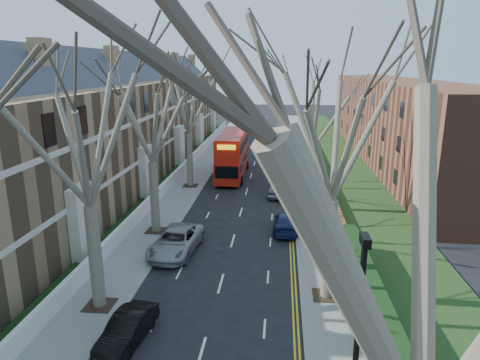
# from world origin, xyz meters

# --- Properties ---
(pavement_left) EXTENTS (3.00, 102.00, 0.12)m
(pavement_left) POSITION_xyz_m (-6.00, 39.00, 0.06)
(pavement_left) COLOR slate
(pavement_left) RESTS_ON ground
(pavement_right) EXTENTS (3.00, 102.00, 0.12)m
(pavement_right) POSITION_xyz_m (6.00, 39.00, 0.06)
(pavement_right) COLOR slate
(pavement_right) RESTS_ON ground
(terrace_left) EXTENTS (9.70, 78.00, 13.60)m
(terrace_left) POSITION_xyz_m (-13.65, 31.00, 5.53)
(terrace_left) COLOR olive
(terrace_left) RESTS_ON ground
(flats_right) EXTENTS (13.97, 54.00, 10.00)m
(flats_right) POSITION_xyz_m (17.46, 43.00, 4.98)
(flats_right) COLOR brown
(flats_right) RESTS_ON ground
(wall_hedge_right) EXTENTS (0.70, 24.00, 1.80)m
(wall_hedge_right) POSITION_xyz_m (7.70, 2.00, 1.12)
(wall_hedge_right) COLOR brown
(wall_hedge_right) RESTS_ON ground
(front_wall_left) EXTENTS (0.30, 78.00, 1.00)m
(front_wall_left) POSITION_xyz_m (-7.65, 31.00, 0.62)
(front_wall_left) COLOR white
(front_wall_left) RESTS_ON ground
(grass_verge_right) EXTENTS (6.00, 102.00, 0.06)m
(grass_verge_right) POSITION_xyz_m (10.50, 39.00, 0.15)
(grass_verge_right) COLOR #1D3A15
(grass_verge_right) RESTS_ON ground
(tree_left_mid) EXTENTS (10.50, 10.50, 14.71)m
(tree_left_mid) POSITION_xyz_m (-5.70, 6.00, 9.56)
(tree_left_mid) COLOR #665F49
(tree_left_mid) RESTS_ON ground
(tree_left_far) EXTENTS (10.15, 10.15, 14.22)m
(tree_left_far) POSITION_xyz_m (-5.70, 16.00, 9.24)
(tree_left_far) COLOR #665F49
(tree_left_far) RESTS_ON ground
(tree_left_dist) EXTENTS (10.50, 10.50, 14.71)m
(tree_left_dist) POSITION_xyz_m (-5.70, 28.00, 9.56)
(tree_left_dist) COLOR #665F49
(tree_left_dist) RESTS_ON ground
(tree_right_near) EXTENTS (10.85, 10.85, 15.20)m
(tree_right_near) POSITION_xyz_m (5.70, -6.00, 9.86)
(tree_right_near) COLOR #665F49
(tree_right_near) RESTS_ON ground
(tree_right_mid) EXTENTS (10.50, 10.50, 14.71)m
(tree_right_mid) POSITION_xyz_m (5.70, 8.00, 9.56)
(tree_right_mid) COLOR #665F49
(tree_right_mid) RESTS_ON ground
(tree_right_far) EXTENTS (10.15, 10.15, 14.22)m
(tree_right_far) POSITION_xyz_m (5.70, 22.00, 9.24)
(tree_right_far) COLOR #665F49
(tree_right_far) RESTS_ON ground
(double_decker_bus) EXTENTS (2.85, 11.08, 4.63)m
(double_decker_bus) POSITION_xyz_m (-1.97, 32.75, 2.28)
(double_decker_bus) COLOR #AF190C
(double_decker_bus) RESTS_ON ground
(car_left_mid) EXTENTS (1.88, 4.03, 1.28)m
(car_left_mid) POSITION_xyz_m (-3.34, 3.46, 0.64)
(car_left_mid) COLOR black
(car_left_mid) RESTS_ON ground
(car_left_far) EXTENTS (3.06, 5.73, 1.53)m
(car_left_far) POSITION_xyz_m (-3.42, 12.78, 0.77)
(car_left_far) COLOR gray
(car_left_far) RESTS_ON ground
(car_right_near) EXTENTS (2.05, 4.60, 1.31)m
(car_right_near) POSITION_xyz_m (3.70, 17.21, 0.65)
(car_right_near) COLOR #15204C
(car_right_near) RESTS_ON ground
(car_right_mid) EXTENTS (2.27, 4.44, 1.45)m
(car_right_mid) POSITION_xyz_m (3.04, 25.90, 0.72)
(car_right_mid) COLOR gray
(car_right_mid) RESTS_ON ground
(car_right_far) EXTENTS (1.82, 4.40, 1.42)m
(car_right_far) POSITION_xyz_m (3.42, 28.34, 0.71)
(car_right_far) COLOR black
(car_right_far) RESTS_ON ground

